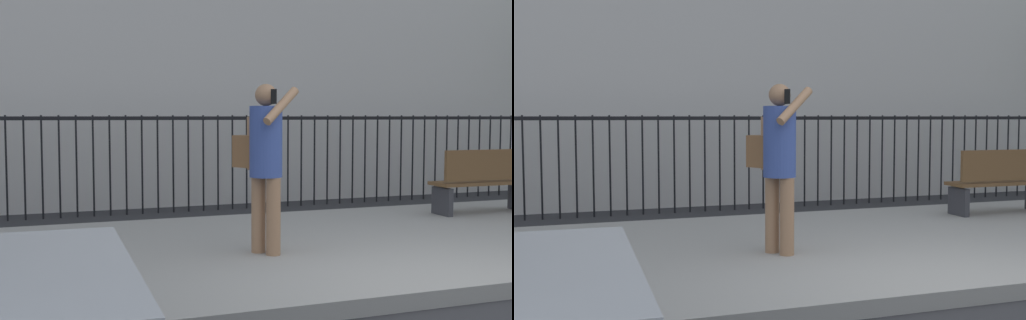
% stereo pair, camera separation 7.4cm
% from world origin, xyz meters
% --- Properties ---
extents(ground_plane, '(60.00, 60.00, 0.00)m').
position_xyz_m(ground_plane, '(0.00, 0.00, 0.00)').
color(ground_plane, '#28282B').
extents(sidewalk, '(28.00, 4.40, 0.15)m').
position_xyz_m(sidewalk, '(0.00, 2.20, 0.07)').
color(sidewalk, gray).
rests_on(sidewalk, ground).
extents(iron_fence, '(12.03, 0.04, 1.60)m').
position_xyz_m(iron_fence, '(0.00, 5.90, 1.02)').
color(iron_fence, black).
rests_on(iron_fence, ground).
extents(pedestrian_on_phone, '(0.61, 0.73, 1.76)m').
position_xyz_m(pedestrian_on_phone, '(-1.09, 1.82, 1.18)').
color(pedestrian_on_phone, '#936B4C').
rests_on(pedestrian_on_phone, sidewalk).
extents(street_bench, '(1.60, 0.45, 0.95)m').
position_xyz_m(street_bench, '(2.94, 3.26, 0.65)').
color(street_bench, brown).
rests_on(street_bench, sidewalk).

